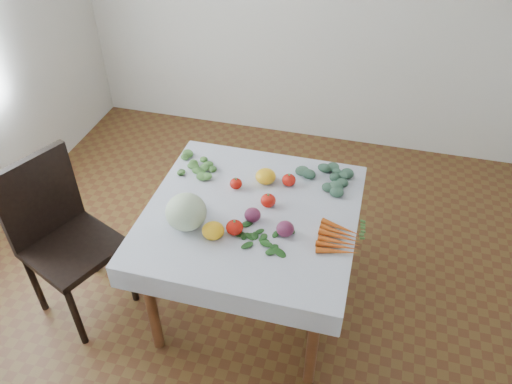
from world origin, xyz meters
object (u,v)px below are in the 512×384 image
heirloom_back (266,176)px  carrot_bunch (338,239)px  chair (59,230)px  cabbage (186,212)px  table (251,226)px

heirloom_back → carrot_bunch: 0.60m
chair → heirloom_back: chair is taller
heirloom_back → chair: bearing=-154.7°
cabbage → carrot_bunch: size_ratio=0.84×
cabbage → table: bearing=33.3°
chair → carrot_bunch: (1.54, 0.13, 0.19)m
heirloom_back → table: bearing=-92.7°
chair → heirloom_back: 1.21m
table → carrot_bunch: 0.51m
table → cabbage: size_ratio=4.76×
cabbage → carrot_bunch: (0.77, 0.09, -0.08)m
heirloom_back → carrot_bunch: (0.47, -0.37, -0.03)m
cabbage → heirloom_back: cabbage is taller
carrot_bunch → chair: bearing=-175.0°
chair → cabbage: (0.77, 0.05, 0.27)m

